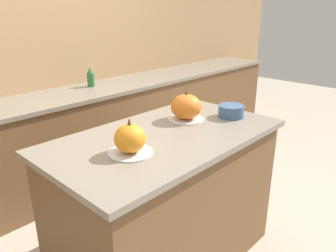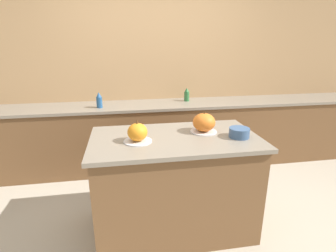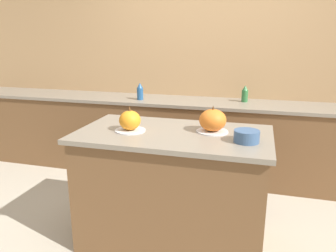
% 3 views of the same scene
% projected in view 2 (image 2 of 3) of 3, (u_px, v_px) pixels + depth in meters
% --- Properties ---
extents(ground_plane, '(12.00, 12.00, 0.00)m').
position_uv_depth(ground_plane, '(174.00, 226.00, 2.50)').
color(ground_plane, '#BCB29E').
extents(wall_back, '(8.00, 0.06, 2.50)m').
position_uv_depth(wall_back, '(152.00, 73.00, 3.66)').
color(wall_back, tan).
rests_on(wall_back, ground_plane).
extents(kitchen_island, '(1.42, 0.79, 0.90)m').
position_uv_depth(kitchen_island, '(175.00, 184.00, 2.35)').
color(kitchen_island, brown).
rests_on(kitchen_island, ground_plane).
extents(back_counter, '(6.00, 0.60, 0.89)m').
position_uv_depth(back_counter, '(156.00, 135.00, 3.60)').
color(back_counter, brown).
rests_on(back_counter, ground_plane).
extents(pumpkin_cake_left, '(0.23, 0.23, 0.19)m').
position_uv_depth(pumpkin_cake_left, '(138.00, 133.00, 2.09)').
color(pumpkin_cake_left, silver).
rests_on(pumpkin_cake_left, kitchen_island).
extents(pumpkin_cake_right, '(0.24, 0.24, 0.20)m').
position_uv_depth(pumpkin_cake_right, '(204.00, 123.00, 2.31)').
color(pumpkin_cake_right, silver).
rests_on(pumpkin_cake_right, kitchen_island).
extents(bottle_tall, '(0.07, 0.07, 0.18)m').
position_uv_depth(bottle_tall, '(187.00, 95.00, 3.59)').
color(bottle_tall, '#2D6B38').
rests_on(bottle_tall, back_counter).
extents(bottle_short, '(0.07, 0.07, 0.19)m').
position_uv_depth(bottle_short, '(99.00, 100.00, 3.23)').
color(bottle_short, '#235184').
rests_on(bottle_short, back_counter).
extents(mixing_bowl, '(0.17, 0.17, 0.08)m').
position_uv_depth(mixing_bowl, '(239.00, 133.00, 2.20)').
color(mixing_bowl, '#3D5B84').
rests_on(mixing_bowl, kitchen_island).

